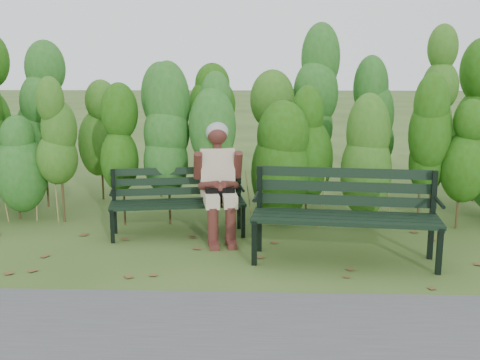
{
  "coord_description": "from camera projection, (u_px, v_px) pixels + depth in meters",
  "views": [
    {
      "loc": [
        0.22,
        -5.53,
        1.95
      ],
      "look_at": [
        0.0,
        0.35,
        0.75
      ],
      "focal_mm": 42.0,
      "sensor_mm": 36.0,
      "label": 1
    }
  ],
  "objects": [
    {
      "name": "hedge_band",
      "position": [
        244.0,
        119.0,
        7.39
      ],
      "size": [
        11.04,
        1.67,
        2.42
      ],
      "color": "#47381E",
      "rests_on": "ground"
    },
    {
      "name": "bench_right",
      "position": [
        345.0,
        207.0,
        5.68
      ],
      "size": [
        1.9,
        0.8,
        0.92
      ],
      "color": "black",
      "rests_on": "ground"
    },
    {
      "name": "ground",
      "position": [
        239.0,
        257.0,
        5.82
      ],
      "size": [
        80.0,
        80.0,
        0.0
      ],
      "primitive_type": "plane",
      "color": "#37501D"
    },
    {
      "name": "leaf_litter",
      "position": [
        245.0,
        262.0,
        5.69
      ],
      "size": [
        5.79,
        2.26,
        0.01
      ],
      "color": "brown",
      "rests_on": "ground"
    },
    {
      "name": "bench_left",
      "position": [
        178.0,
        196.0,
        6.56
      ],
      "size": [
        1.61,
        0.76,
        0.77
      ],
      "color": "black",
      "rests_on": "ground"
    },
    {
      "name": "seated_woman",
      "position": [
        218.0,
        175.0,
        6.41
      ],
      "size": [
        0.59,
        0.87,
        1.32
      ],
      "color": "beige",
      "rests_on": "ground"
    }
  ]
}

